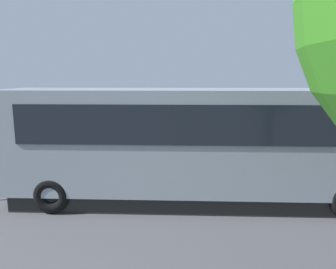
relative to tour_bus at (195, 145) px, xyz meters
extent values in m
plane|color=#4C4C51|center=(0.89, -4.89, -1.65)|extent=(80.00, 80.00, 0.00)
cube|color=#8C939E|center=(-0.01, 0.00, 0.20)|extent=(11.02, 2.81, 2.80)
cube|color=black|center=(5.42, 0.15, 0.76)|extent=(0.12, 2.10, 1.23)
cube|color=black|center=(0.03, -1.27, 0.76)|extent=(9.20, 0.30, 1.01)
cube|color=black|center=(-0.05, 1.27, 0.76)|extent=(9.20, 0.30, 1.01)
cube|color=#198C3F|center=(0.03, -1.26, -0.36)|extent=(9.64, 0.30, 0.28)
cube|color=black|center=(-0.01, 0.00, -1.42)|extent=(10.14, 2.58, 0.45)
torus|color=black|center=(3.86, -1.02, -1.15)|extent=(1.01, 0.35, 1.00)
torus|color=black|center=(3.79, 1.24, -1.15)|extent=(1.01, 0.35, 1.00)
torus|color=black|center=(-3.81, -1.24, -1.15)|extent=(1.01, 0.35, 1.00)
cylinder|color=#473823|center=(-1.86, -2.82, -1.16)|extent=(0.13, 0.13, 0.80)
cube|color=black|center=(-1.87, -2.86, -1.60)|extent=(0.13, 0.27, 0.10)
cylinder|color=#473823|center=(-2.02, -2.81, -1.16)|extent=(0.13, 0.13, 0.80)
cube|color=black|center=(-2.03, -2.85, -1.60)|extent=(0.13, 0.27, 0.10)
cube|color=navy|center=(-1.94, -2.82, -0.43)|extent=(0.41, 0.32, 0.67)
cylinder|color=navy|center=(-1.70, -2.84, -0.41)|extent=(0.10, 0.10, 0.63)
sphere|color=tan|center=(-1.70, -2.84, -0.73)|extent=(0.10, 0.10, 0.09)
cylinder|color=navy|center=(-2.18, -2.79, -0.41)|extent=(0.10, 0.10, 0.63)
sphere|color=tan|center=(-2.18, -2.79, -0.73)|extent=(0.10, 0.10, 0.09)
sphere|color=tan|center=(-1.94, -2.82, 0.05)|extent=(0.26, 0.26, 0.24)
cylinder|color=#473823|center=(-0.88, -3.07, -1.17)|extent=(0.13, 0.13, 0.78)
cube|color=black|center=(-0.88, -3.11, -1.60)|extent=(0.12, 0.27, 0.10)
cylinder|color=#473823|center=(-1.04, -3.06, -1.17)|extent=(0.13, 0.13, 0.78)
cube|color=black|center=(-1.04, -3.10, -1.60)|extent=(0.12, 0.27, 0.10)
cube|color=navy|center=(-0.96, -3.06, -0.45)|extent=(0.40, 0.30, 0.65)
cylinder|color=navy|center=(-0.72, -3.08, -0.43)|extent=(0.10, 0.10, 0.62)
sphere|color=tan|center=(-0.72, -3.08, -0.74)|extent=(0.10, 0.10, 0.09)
cylinder|color=navy|center=(-1.20, -3.05, -0.43)|extent=(0.10, 0.10, 0.62)
sphere|color=tan|center=(-1.20, -3.05, -0.74)|extent=(0.10, 0.10, 0.09)
sphere|color=tan|center=(-0.96, -3.06, 0.01)|extent=(0.25, 0.25, 0.24)
cylinder|color=black|center=(0.13, -3.23, -1.18)|extent=(0.12, 0.12, 0.76)
cube|color=black|center=(0.13, -3.27, -1.60)|extent=(0.10, 0.26, 0.10)
cylinder|color=black|center=(-0.03, -3.23, -1.18)|extent=(0.12, 0.12, 0.76)
cube|color=black|center=(-0.03, -3.27, -1.60)|extent=(0.10, 0.26, 0.10)
cube|color=black|center=(0.05, -3.23, -0.49)|extent=(0.38, 0.29, 0.63)
cylinder|color=black|center=(0.29, -3.23, -0.48)|extent=(0.09, 0.09, 0.60)
sphere|color=tan|center=(0.29, -3.23, -0.77)|extent=(0.09, 0.09, 0.09)
cylinder|color=black|center=(-0.19, -3.22, -0.48)|extent=(0.09, 0.09, 0.60)
sphere|color=tan|center=(-0.19, -3.22, -0.77)|extent=(0.09, 0.09, 0.09)
sphere|color=tan|center=(0.05, -3.23, -0.04)|extent=(0.23, 0.23, 0.23)
cylinder|color=black|center=(1.16, -3.05, -1.19)|extent=(0.14, 0.14, 0.75)
cube|color=black|center=(1.15, -3.09, -1.60)|extent=(0.16, 0.28, 0.10)
cylinder|color=black|center=(1.00, -3.01, -1.19)|extent=(0.14, 0.14, 0.75)
cube|color=black|center=(0.99, -3.05, -1.60)|extent=(0.16, 0.28, 0.10)
cube|color=#D8F233|center=(1.08, -3.03, -0.51)|extent=(0.43, 0.36, 0.62)
cube|color=silver|center=(1.08, -3.03, -0.51)|extent=(0.45, 0.37, 0.06)
cylinder|color=#D8F233|center=(1.31, -3.08, -0.49)|extent=(0.11, 0.11, 0.59)
sphere|color=tan|center=(1.31, -3.08, -0.79)|extent=(0.11, 0.11, 0.09)
cylinder|color=#D8F233|center=(0.84, -2.98, -0.49)|extent=(0.11, 0.11, 0.59)
sphere|color=tan|center=(0.84, -2.98, -0.79)|extent=(0.11, 0.11, 0.09)
sphere|color=tan|center=(1.08, -3.03, -0.07)|extent=(0.27, 0.27, 0.22)
torus|color=black|center=(1.92, -2.10, -1.35)|extent=(0.61, 0.17, 0.60)
cylinder|color=silver|center=(1.92, -2.10, -1.35)|extent=(0.13, 0.11, 0.12)
torus|color=black|center=(0.48, -2.00, -1.35)|extent=(0.61, 0.17, 0.60)
cylinder|color=silver|center=(0.48, -2.00, -1.35)|extent=(0.13, 0.13, 0.12)
cylinder|color=silver|center=(1.87, -2.10, -1.00)|extent=(0.32, 0.08, 0.67)
cube|color=#198C33|center=(1.27, -2.06, -1.02)|extent=(0.86, 0.34, 0.36)
cube|color=black|center=(0.80, -2.02, -0.97)|extent=(0.53, 0.26, 0.20)
cylinder|color=silver|center=(0.92, -1.89, -1.23)|extent=(0.45, 0.11, 0.08)
cylinder|color=black|center=(1.82, -2.09, -0.70)|extent=(0.08, 0.58, 0.04)
torus|color=black|center=(3.76, -7.15, -1.35)|extent=(0.61, 0.23, 0.60)
cylinder|color=silver|center=(3.76, -7.15, -1.35)|extent=(0.13, 0.12, 0.12)
torus|color=black|center=(4.77, -6.99, -0.31)|extent=(0.86, 0.27, 0.85)
cylinder|color=silver|center=(4.77, -6.99, -0.31)|extent=(0.14, 0.14, 0.12)
cylinder|color=silver|center=(3.55, -7.19, -1.06)|extent=(0.67, 0.16, 0.32)
cube|color=red|center=(3.98, -7.12, -0.65)|extent=(0.88, 0.41, 0.85)
cube|color=black|center=(4.28, -7.07, -0.27)|extent=(0.54, 0.30, 0.51)
cylinder|color=silver|center=(4.40, -7.19, -0.54)|extent=(0.38, 0.14, 0.38)
cylinder|color=black|center=(3.38, -7.22, -0.82)|extent=(0.13, 0.58, 0.04)
cube|color=black|center=(3.83, -7.14, -0.39)|extent=(0.54, 0.41, 0.54)
sphere|color=black|center=(3.42, -7.21, -0.56)|extent=(0.30, 0.30, 0.26)
cylinder|color=black|center=(3.60, -7.00, -0.60)|extent=(0.47, 0.16, 0.17)
cylinder|color=black|center=(4.15, -6.91, -0.50)|extent=(0.37, 0.16, 0.35)
cylinder|color=black|center=(3.66, -7.35, -0.60)|extent=(0.47, 0.16, 0.17)
cylinder|color=black|center=(4.20, -7.26, -0.50)|extent=(0.37, 0.16, 0.35)
cube|color=orange|center=(2.26, -6.42, -1.63)|extent=(0.34, 0.34, 0.03)
cone|color=orange|center=(2.26, -6.42, -1.32)|extent=(0.26, 0.26, 0.60)
cylinder|color=white|center=(2.26, -6.42, -1.35)|extent=(0.19, 0.19, 0.07)
cube|color=white|center=(-5.06, -6.28, -1.64)|extent=(0.11, 4.48, 0.01)
cube|color=white|center=(-2.13, -6.28, -1.64)|extent=(0.11, 4.95, 0.01)
cube|color=white|center=(0.81, -6.28, -1.64)|extent=(0.11, 4.54, 0.01)
cube|color=white|center=(3.74, -6.28, -1.64)|extent=(0.11, 4.02, 0.01)
cube|color=white|center=(6.67, -6.28, -1.64)|extent=(0.11, 4.18, 0.01)
camera|label=1|loc=(0.17, 8.85, 1.88)|focal=33.39mm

